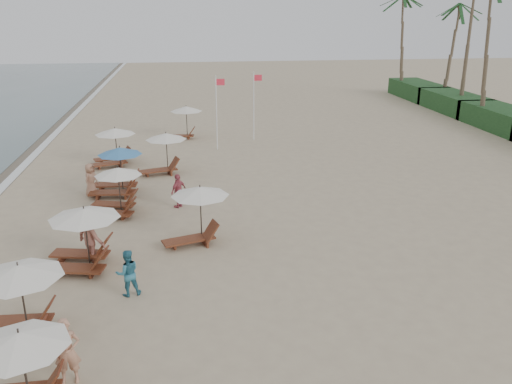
{
  "coord_description": "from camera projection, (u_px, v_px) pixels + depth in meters",
  "views": [
    {
      "loc": [
        -1.92,
        -14.24,
        8.57
      ],
      "look_at": [
        1.0,
        6.49,
        1.3
      ],
      "focal_mm": 36.91,
      "sensor_mm": 36.0,
      "label": 1
    }
  ],
  "objects": [
    {
      "name": "lounger_station_4",
      "position": [
        115.0,
        174.0,
        25.52
      ],
      "size": [
        2.7,
        2.18,
        2.34
      ],
      "color": "brown",
      "rests_on": "ground"
    },
    {
      "name": "beachgoer_far_b",
      "position": [
        91.0,
        180.0,
        25.32
      ],
      "size": [
        0.84,
        0.95,
        1.63
      ],
      "primitive_type": "imported",
      "rotation": [
        0.0,
        0.0,
        1.07
      ],
      "color": "#A7755A",
      "rests_on": "ground"
    },
    {
      "name": "lounger_station_2",
      "position": [
        80.0,
        238.0,
        18.1
      ],
      "size": [
        2.78,
        2.43,
        2.21
      ],
      "color": "brown",
      "rests_on": "ground"
    },
    {
      "name": "lounger_station_0",
      "position": [
        15.0,
        374.0,
        11.37
      ],
      "size": [
        2.4,
        2.13,
        2.15
      ],
      "color": "brown",
      "rests_on": "ground"
    },
    {
      "name": "lounger_station_1",
      "position": [
        16.0,
        300.0,
        14.11
      ],
      "size": [
        2.53,
        2.34,
        2.23
      ],
      "color": "brown",
      "rests_on": "ground"
    },
    {
      "name": "beachgoer_mid_b",
      "position": [
        91.0,
        236.0,
        18.68
      ],
      "size": [
        1.41,
        1.33,
        1.91
      ],
      "primitive_type": "imported",
      "rotation": [
        0.0,
        0.0,
        2.46
      ],
      "color": "#905649",
      "rests_on": "ground"
    },
    {
      "name": "flag_pole_near",
      "position": [
        217.0,
        109.0,
        33.26
      ],
      "size": [
        0.6,
        0.08,
        4.71
      ],
      "color": "silver",
      "rests_on": "ground"
    },
    {
      "name": "inland_station_1",
      "position": [
        162.0,
        150.0,
        28.63
      ],
      "size": [
        2.81,
        2.24,
        2.22
      ],
      "color": "brown",
      "rests_on": "ground"
    },
    {
      "name": "beachgoer_far_a",
      "position": [
        178.0,
        191.0,
        23.87
      ],
      "size": [
        0.9,
        0.96,
        1.59
      ],
      "primitive_type": "imported",
      "rotation": [
        0.0,
        0.0,
        4.01
      ],
      "color": "#AE4554",
      "rests_on": "ground"
    },
    {
      "name": "inland_station_2",
      "position": [
        184.0,
        118.0,
        36.62
      ],
      "size": [
        2.59,
        2.24,
        2.22
      ],
      "color": "brown",
      "rests_on": "ground"
    },
    {
      "name": "lounger_station_5",
      "position": [
        112.0,
        147.0,
        30.3
      ],
      "size": [
        2.68,
        2.48,
        2.18
      ],
      "color": "brown",
      "rests_on": "ground"
    },
    {
      "name": "flag_pole_far",
      "position": [
        254.0,
        103.0,
        35.71
      ],
      "size": [
        0.6,
        0.08,
        4.66
      ],
      "color": "silver",
      "rests_on": "ground"
    },
    {
      "name": "beachgoer_mid_a",
      "position": [
        128.0,
        273.0,
        16.46
      ],
      "size": [
        0.87,
        0.75,
        1.54
      ],
      "primitive_type": "imported",
      "rotation": [
        0.0,
        0.0,
        3.39
      ],
      "color": "teal",
      "rests_on": "ground"
    },
    {
      "name": "ground",
      "position": [
        253.0,
        300.0,
        16.38
      ],
      "size": [
        160.0,
        160.0,
        0.0
      ],
      "primitive_type": "plane",
      "color": "tan",
      "rests_on": "ground"
    },
    {
      "name": "beachgoer_near",
      "position": [
        67.0,
        351.0,
        12.53
      ],
      "size": [
        0.66,
        0.46,
        1.72
      ],
      "primitive_type": "imported",
      "rotation": [
        0.0,
        0.0,
        0.08
      ],
      "color": "tan",
      "rests_on": "ground"
    },
    {
      "name": "lounger_station_3",
      "position": [
        114.0,
        192.0,
        23.01
      ],
      "size": [
        2.51,
        2.3,
        2.13
      ],
      "color": "brown",
      "rests_on": "ground"
    },
    {
      "name": "inland_station_0",
      "position": [
        195.0,
        210.0,
        19.98
      ],
      "size": [
        2.75,
        2.24,
        2.22
      ],
      "color": "brown",
      "rests_on": "ground"
    }
  ]
}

